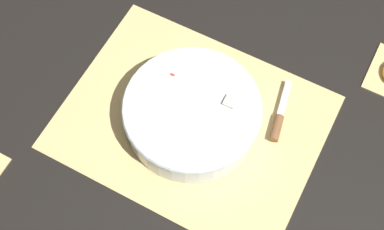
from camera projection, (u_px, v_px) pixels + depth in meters
ground_plane at (192, 122)px, 1.08m from camera, size 6.00×6.00×0.00m
bamboo_mat_center at (192, 122)px, 1.08m from camera, size 0.51×0.40×0.01m
fruit_salad_bowl at (192, 112)px, 1.04m from camera, size 0.27×0.27×0.07m
paring_knife at (277, 125)px, 1.06m from camera, size 0.04×0.14×0.02m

